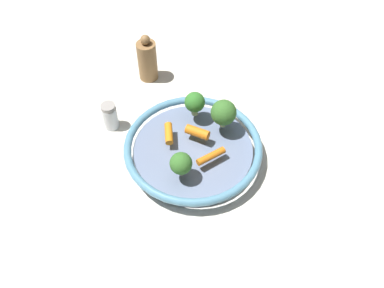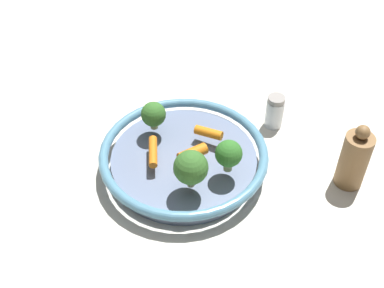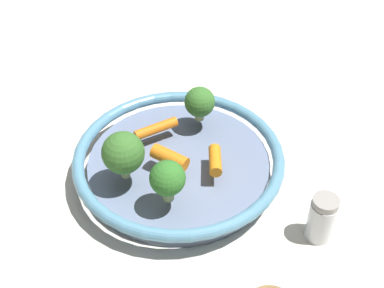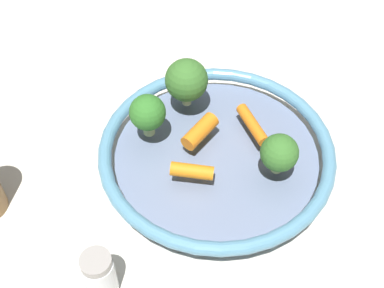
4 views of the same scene
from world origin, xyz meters
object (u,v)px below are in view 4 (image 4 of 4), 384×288
baby_carrot_back (190,170)px  broccoli_floret_edge (148,113)px  baby_carrot_right (201,131)px  salt_shaker (100,275)px  baby_carrot_left (252,124)px  broccoli_floret_mid (187,80)px  broccoli_floret_small (279,153)px  serving_bowl (216,156)px

baby_carrot_back → broccoli_floret_edge: broccoli_floret_edge is taller
baby_carrot_right → salt_shaker: 0.23m
baby_carrot_back → salt_shaker: 0.17m
baby_carrot_left → broccoli_floret_edge: size_ratio=1.10×
broccoli_floret_mid → broccoli_floret_small: size_ratio=1.28×
baby_carrot_left → broccoli_floret_small: 0.08m
broccoli_floret_mid → broccoli_floret_edge: broccoli_floret_mid is taller
broccoli_floret_edge → baby_carrot_left: bearing=126.7°
baby_carrot_right → broccoli_floret_mid: broccoli_floret_mid is taller
broccoli_floret_mid → salt_shaker: bearing=13.1°
baby_carrot_left → broccoli_floret_edge: (0.08, -0.11, 0.03)m
baby_carrot_left → broccoli_floret_mid: (0.01, -0.10, 0.04)m
serving_bowl → broccoli_floret_small: (-0.01, 0.08, 0.06)m
serving_bowl → baby_carrot_right: 0.04m
broccoli_floret_mid → serving_bowl: bearing=60.7°
baby_carrot_left → salt_shaker: bearing=-8.0°
baby_carrot_back → broccoli_floret_mid: (-0.10, -0.07, 0.03)m
salt_shaker → baby_carrot_right: bearing=-177.0°
serving_bowl → baby_carrot_right: baby_carrot_right is taller
broccoli_floret_mid → broccoli_floret_small: 0.16m
baby_carrot_left → baby_carrot_right: bearing=-45.1°
baby_carrot_left → broccoli_floret_edge: bearing=-53.3°
baby_carrot_right → broccoli_floret_edge: size_ratio=0.87×
broccoli_floret_mid → baby_carrot_back: bearing=36.0°
baby_carrot_back → baby_carrot_right: (-0.06, -0.02, 0.00)m
baby_carrot_right → broccoli_floret_mid: 0.07m
baby_carrot_left → broccoli_floret_edge: broccoli_floret_edge is taller
broccoli_floret_edge → broccoli_floret_small: bearing=102.7°
baby_carrot_back → baby_carrot_right: baby_carrot_right is taller
baby_carrot_back → salt_shaker: bearing=-4.3°
baby_carrot_right → broccoli_floret_mid: bearing=-129.7°
salt_shaker → broccoli_floret_small: bearing=156.9°
baby_carrot_left → broccoli_floret_small: (0.04, 0.06, 0.02)m
baby_carrot_back → baby_carrot_right: size_ratio=0.98×
broccoli_floret_small → broccoli_floret_edge: broccoli_floret_edge is taller
broccoli_floret_mid → broccoli_floret_small: broccoli_floret_mid is taller
broccoli_floret_edge → salt_shaker: bearing=20.7°
baby_carrot_back → broccoli_floret_mid: size_ratio=0.74×
baby_carrot_right → baby_carrot_left: (-0.05, 0.05, -0.00)m
broccoli_floret_small → baby_carrot_right: bearing=-87.0°
broccoli_floret_mid → salt_shaker: (0.27, 0.06, -0.06)m
serving_bowl → salt_shaker: bearing=-3.8°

